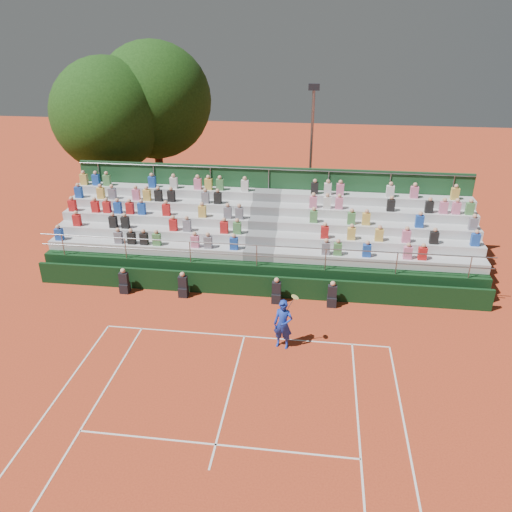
# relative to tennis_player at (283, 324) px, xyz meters

# --- Properties ---
(ground) EXTENTS (90.00, 90.00, 0.00)m
(ground) POSITION_rel_tennis_player_xyz_m (-1.52, 0.46, -0.98)
(ground) COLOR #C14020
(ground) RESTS_ON ground
(courtside_wall) EXTENTS (20.00, 0.15, 1.00)m
(courtside_wall) POSITION_rel_tennis_player_xyz_m (-1.52, 3.66, -0.48)
(courtside_wall) COLOR black
(courtside_wall) RESTS_ON ground
(line_officials) EXTENTS (9.57, 0.40, 1.19)m
(line_officials) POSITION_rel_tennis_player_xyz_m (-2.67, 3.21, -0.50)
(line_officials) COLOR black
(line_officials) RESTS_ON ground
(grandstand) EXTENTS (20.00, 5.20, 4.40)m
(grandstand) POSITION_rel_tennis_player_xyz_m (-1.53, 6.90, 0.10)
(grandstand) COLOR black
(grandstand) RESTS_ON ground
(tennis_player) EXTENTS (0.93, 0.60, 2.22)m
(tennis_player) POSITION_rel_tennis_player_xyz_m (0.00, 0.00, 0.00)
(tennis_player) COLOR #1633AB
(tennis_player) RESTS_ON ground
(tree_west) EXTENTS (6.48, 6.48, 9.38)m
(tree_west) POSITION_rel_tennis_player_xyz_m (-11.31, 12.79, 5.15)
(tree_west) COLOR #352113
(tree_west) RESTS_ON ground
(tree_east) EXTENTS (6.96, 6.96, 10.13)m
(tree_east) POSITION_rel_tennis_player_xyz_m (-9.22, 14.96, 5.66)
(tree_east) COLOR #352113
(tree_east) RESTS_ON ground
(floodlight_mast) EXTENTS (0.60, 0.25, 8.00)m
(floodlight_mast) POSITION_rel_tennis_player_xyz_m (0.48, 12.87, 3.69)
(floodlight_mast) COLOR gray
(floodlight_mast) RESTS_ON ground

